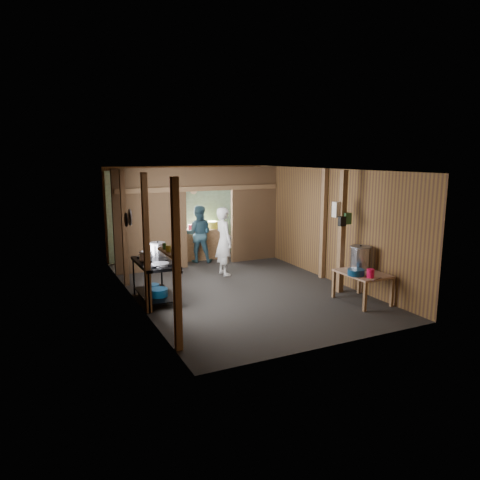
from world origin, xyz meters
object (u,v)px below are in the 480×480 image
gas_range (156,281)px  cook (224,241)px  yellow_tub (213,225)px  stove_pot_large (158,250)px  stock_pot (360,258)px  prep_table (362,287)px  pink_bucket (370,273)px

gas_range → cook: bearing=32.3°
gas_range → cook: (2.06, 1.30, 0.42)m
yellow_tub → cook: cook is taller
stove_pot_large → stock_pot: stove_pot_large is taller
prep_table → pink_bucket: bearing=-109.1°
stock_pot → cook: 3.37m
gas_range → prep_table: bearing=-26.1°
yellow_tub → cook: 1.93m
yellow_tub → stock_pot: bearing=-74.3°
stove_pot_large → cook: cook is taller
gas_range → stock_pot: bearing=-21.9°
stock_pot → cook: (-1.80, 2.85, 0.00)m
stove_pot_large → stock_pot: bearing=-27.8°
stove_pot_large → yellow_tub: 3.64m
prep_table → stove_pot_large: stove_pot_large is taller
prep_table → yellow_tub: (-1.17, 4.98, 0.65)m
prep_table → yellow_tub: yellow_tub is taller
prep_table → pink_bucket: size_ratio=6.07×
prep_table → stock_pot: (0.15, 0.27, 0.53)m
pink_bucket → yellow_tub: yellow_tub is taller
cook → pink_bucket: bearing=-157.3°
gas_range → yellow_tub: 4.09m
stock_pot → yellow_tub: bearing=105.7°
pink_bucket → stove_pot_large: bearing=143.2°
yellow_tub → stove_pot_large: bearing=-130.5°
stove_pot_large → stock_pot: 4.17m
prep_table → yellow_tub: size_ratio=2.85×
stove_pot_large → cook: 2.10m
prep_table → stove_pot_large: (-3.54, 2.21, 0.66)m
cook → stove_pot_large: bearing=114.6°
prep_table → cook: 3.57m
stock_pot → gas_range: bearing=158.1°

